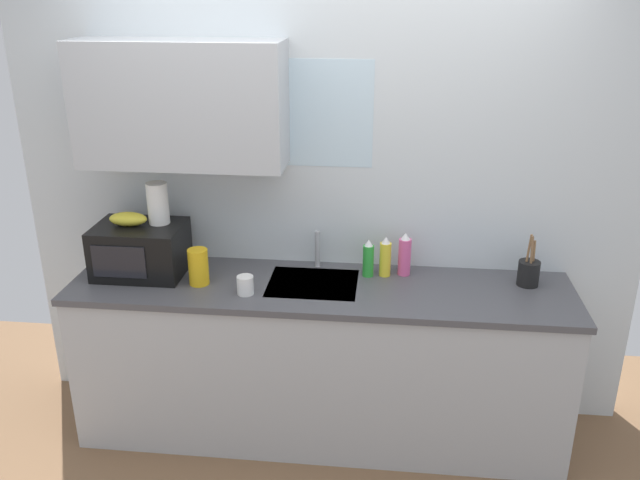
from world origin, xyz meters
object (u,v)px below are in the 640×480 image
(microwave, at_px, (140,250))
(dish_soap_bottle_green, at_px, (368,259))
(cereal_canister, at_px, (198,267))
(dish_soap_bottle_pink, at_px, (405,255))
(dish_soap_bottle_yellow, at_px, (385,257))
(utensil_crock, at_px, (529,272))
(mug_white, at_px, (245,285))
(paper_towel_roll, at_px, (158,203))
(banana_bunch, at_px, (128,219))

(microwave, relative_size, dish_soap_bottle_green, 2.23)
(cereal_canister, bearing_deg, dish_soap_bottle_pink, 12.49)
(dish_soap_bottle_green, xyz_separation_m, dish_soap_bottle_yellow, (0.09, 0.01, 0.01))
(microwave, bearing_deg, dish_soap_bottle_yellow, 4.85)
(cereal_canister, bearing_deg, microwave, 163.87)
(microwave, bearing_deg, cereal_canister, -16.13)
(dish_soap_bottle_green, xyz_separation_m, dish_soap_bottle_pink, (0.19, 0.04, 0.01))
(cereal_canister, xyz_separation_m, utensil_crock, (1.68, 0.17, -0.02))
(microwave, bearing_deg, mug_white, -17.36)
(paper_towel_roll, relative_size, dish_soap_bottle_pink, 0.94)
(utensil_crock, bearing_deg, dish_soap_bottle_green, 178.34)
(mug_white, xyz_separation_m, utensil_crock, (1.42, 0.26, 0.02))
(paper_towel_roll, bearing_deg, dish_soap_bottle_yellow, 2.79)
(paper_towel_roll, height_order, dish_soap_bottle_green, paper_towel_roll)
(dish_soap_bottle_yellow, bearing_deg, dish_soap_bottle_green, -170.71)
(microwave, xyz_separation_m, paper_towel_roll, (0.10, 0.05, 0.24))
(dish_soap_bottle_pink, height_order, cereal_canister, dish_soap_bottle_pink)
(microwave, xyz_separation_m, dish_soap_bottle_pink, (1.39, 0.13, -0.02))
(banana_bunch, distance_m, cereal_canister, 0.45)
(dish_soap_bottle_green, relative_size, utensil_crock, 0.74)
(mug_white, bearing_deg, dish_soap_bottle_pink, 22.25)
(cereal_canister, bearing_deg, utensil_crock, 5.75)
(mug_white, bearing_deg, utensil_crock, 10.35)
(microwave, distance_m, dish_soap_bottle_yellow, 1.30)
(microwave, bearing_deg, paper_towel_roll, 27.17)
(banana_bunch, distance_m, utensil_crock, 2.09)
(banana_bunch, relative_size, dish_soap_bottle_yellow, 0.91)
(dish_soap_bottle_yellow, height_order, utensil_crock, utensil_crock)
(dish_soap_bottle_yellow, distance_m, utensil_crock, 0.74)
(mug_white, relative_size, utensil_crock, 0.34)
(dish_soap_bottle_yellow, relative_size, dish_soap_bottle_pink, 0.93)
(microwave, xyz_separation_m, dish_soap_bottle_green, (1.20, 0.10, -0.04))
(banana_bunch, xyz_separation_m, cereal_canister, (0.39, -0.10, -0.21))
(microwave, height_order, dish_soap_bottle_green, microwave)
(microwave, distance_m, mug_white, 0.64)
(dish_soap_bottle_green, distance_m, cereal_canister, 0.88)
(paper_towel_roll, bearing_deg, banana_bunch, -161.57)
(cereal_canister, height_order, mug_white, cereal_canister)
(paper_towel_roll, xyz_separation_m, dish_soap_bottle_green, (1.10, 0.04, -0.28))
(dish_soap_bottle_green, distance_m, dish_soap_bottle_yellow, 0.09)
(dish_soap_bottle_pink, bearing_deg, dish_soap_bottle_yellow, -166.13)
(paper_towel_roll, height_order, dish_soap_bottle_pink, paper_towel_roll)
(microwave, relative_size, banana_bunch, 2.30)
(dish_soap_bottle_pink, height_order, utensil_crock, utensil_crock)
(microwave, relative_size, cereal_canister, 2.43)
(banana_bunch, relative_size, cereal_canister, 1.05)
(utensil_crock, bearing_deg, paper_towel_roll, -179.41)
(microwave, distance_m, utensil_crock, 2.03)
(banana_bunch, bearing_deg, paper_towel_roll, 18.43)
(paper_towel_roll, relative_size, cereal_canister, 1.16)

